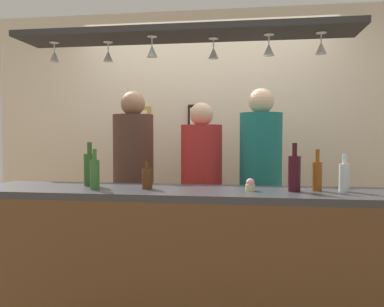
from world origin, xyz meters
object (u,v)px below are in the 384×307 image
Objects in this scene: person_left_brown_shirt at (133,173)px; bottle_wine_dark_red at (294,172)px; bottle_champagne_green at (90,168)px; person_middle_red_shirt at (201,182)px; person_right_teal_shirt at (261,174)px; cupcake at (250,185)px; bottle_beer_brown_stubby at (147,178)px; picture_frame_crest at (197,118)px; picture_frame_caricature at (138,123)px; bottle_soda_clear at (344,177)px; bottle_beer_green_import at (95,173)px; bottle_beer_amber_tall at (317,175)px.

bottle_wine_dark_red is (1.25, -0.75, 0.09)m from person_left_brown_shirt.
person_left_brown_shirt is 0.67m from bottle_champagne_green.
person_right_teal_shirt is at bearing -0.00° from person_middle_red_shirt.
bottle_beer_brown_stubby is at bearing -179.23° from cupcake.
person_middle_red_shirt is 9.13× the size of bottle_beer_brown_stubby.
picture_frame_crest is at bearing 119.47° from bottle_wine_dark_red.
bottle_wine_dark_red is at bearing -45.15° from picture_frame_caricature.
person_left_brown_shirt reaches higher than cupcake.
picture_frame_crest is (-0.53, 1.41, 0.48)m from cupcake.
picture_frame_crest is at bearing 100.80° from person_middle_red_shirt.
bottle_soda_clear is at bearing 8.69° from bottle_wine_dark_red.
bottle_beer_green_import is 1.44× the size of bottle_beer_brown_stubby.
bottle_beer_green_import is at bearing -59.04° from bottle_champagne_green.
picture_frame_crest reaches higher than bottle_beer_amber_tall.
bottle_beer_amber_tall is (0.81, -0.70, 0.14)m from person_middle_red_shirt.
cupcake is at bearing -96.19° from person_right_teal_shirt.
picture_frame_crest is at bearing 128.97° from bottle_soda_clear.
bottle_soda_clear reaches higher than cupcake.
person_left_brown_shirt is 0.83m from bottle_beer_brown_stubby.
cupcake is (0.99, 0.08, -0.07)m from bottle_beer_green_import.
person_middle_red_shirt is 5.48× the size of bottle_wine_dark_red.
person_left_brown_shirt is 5.81× the size of bottle_wine_dark_red.
bottle_beer_amber_tall is 0.76× the size of picture_frame_caricature.
bottle_beer_green_import is at bearing -84.49° from picture_frame_caricature.
picture_frame_crest is (0.57, 1.31, 0.40)m from bottle_champagne_green.
picture_frame_crest is at bearing 84.60° from bottle_beer_brown_stubby.
person_middle_red_shirt is at bearing 71.29° from bottle_beer_brown_stubby.
picture_frame_caricature is (-1.21, 0.66, 0.44)m from person_right_teal_shirt.
bottle_beer_green_import is (-0.58, -0.84, 0.14)m from person_middle_red_shirt.
person_right_teal_shirt reaches higher than bottle_beer_amber_tall.
bottle_champagne_green is (-1.18, -0.66, 0.09)m from person_right_teal_shirt.
person_middle_red_shirt is 0.86m from cupcake.
person_middle_red_shirt is 7.14× the size of bottle_soda_clear.
bottle_beer_green_import is (0.11, -0.18, -0.01)m from bottle_champagne_green.
bottle_beer_green_import is at bearing -167.03° from bottle_beer_brown_stubby.
person_left_brown_shirt is 9.68× the size of bottle_beer_brown_stubby.
person_middle_red_shirt is at bearing 144.19° from bottle_soda_clear.
bottle_beer_green_import reaches higher than cupcake.
picture_frame_caricature is at bearing 128.62° from cupcake.
person_middle_red_shirt reaches higher than bottle_beer_amber_tall.
bottle_beer_amber_tall is 2.09m from picture_frame_caricature.
cupcake is (-0.08, -0.76, 0.00)m from person_right_teal_shirt.
bottle_beer_amber_tall and bottle_beer_green_import have the same top height.
bottle_champagne_green is (-0.11, -0.66, 0.09)m from person_left_brown_shirt.
bottle_beer_brown_stubby is 0.53× the size of picture_frame_caricature.
person_right_teal_shirt reaches higher than bottle_beer_brown_stubby.
picture_frame_crest reaches higher than bottle_wine_dark_red.
picture_frame_crest is at bearing 132.81° from person_right_teal_shirt.
bottle_champagne_green reaches higher than bottle_beer_green_import.
bottle_soda_clear is 0.77× the size of bottle_champagne_green.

